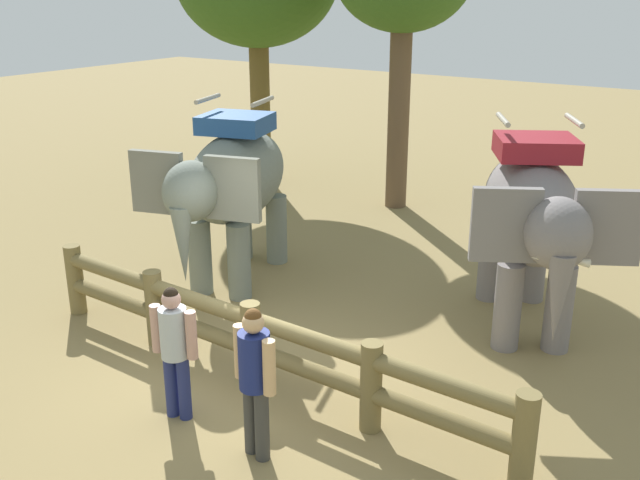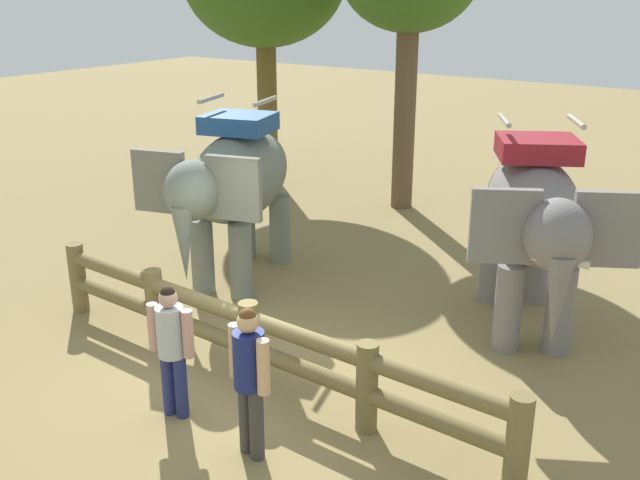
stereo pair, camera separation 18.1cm
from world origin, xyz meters
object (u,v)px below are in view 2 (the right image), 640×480
Objects in this scene: tourist_man_in_blue at (171,342)px; elephant_near_left at (235,183)px; log_fence at (249,337)px; tourist_woman_in_black at (250,372)px; elephant_center at (534,218)px.

elephant_near_left is at bearing 120.49° from tourist_man_in_blue.
elephant_near_left is (-2.22, 2.35, 1.05)m from log_fence.
log_fence is 1.51m from tourist_woman_in_black.
tourist_woman_in_black reaches higher than tourist_man_in_blue.
elephant_center reaches higher than log_fence.
log_fence is at bearing 78.23° from tourist_man_in_blue.
log_fence is 2.04× the size of elephant_center.
tourist_woman_in_black is (3.17, -3.47, -0.70)m from elephant_near_left.
log_fence is 4.09m from elephant_center.
tourist_man_in_blue is at bearing 176.45° from tourist_woman_in_black.
log_fence is 1.99× the size of elephant_near_left.
elephant_center is 4.60m from tourist_woman_in_black.
elephant_near_left is at bearing -168.89° from elephant_center.
tourist_man_in_blue is (2.00, -3.40, -0.75)m from elephant_near_left.
tourist_man_in_blue is (-2.48, -4.28, -0.75)m from elephant_center.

